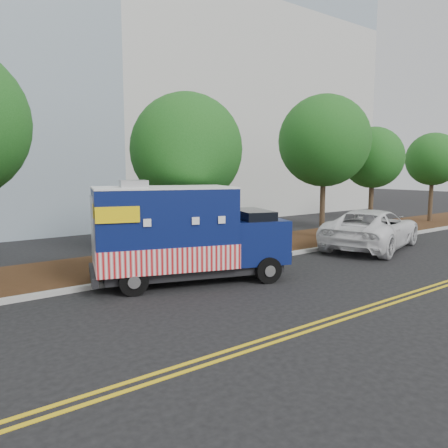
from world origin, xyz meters
TOP-DOWN VIEW (x-y plane):
  - ground at (0.00, 0.00)m, footprint 120.00×120.00m
  - curb at (0.00, 1.40)m, footprint 120.00×0.18m
  - mulch_strip at (0.00, 3.50)m, footprint 120.00×4.00m
  - centerline_near at (0.00, -4.45)m, footprint 120.00×0.10m
  - centerline_far at (0.00, -4.70)m, footprint 120.00×0.10m
  - office_building at (2.00, 22.00)m, footprint 46.00×20.00m
  - tree_b at (0.40, 3.13)m, footprint 4.18×4.18m
  - tree_c at (8.37, 3.30)m, footprint 4.42×4.42m
  - tree_d at (12.54, 3.41)m, footprint 3.32×3.32m
  - tree_e at (19.01, 3.41)m, footprint 3.32×3.32m
  - sign_post at (-1.83, 2.00)m, footprint 0.06×0.06m
  - food_truck at (-1.50, 0.50)m, footprint 6.36×3.91m
  - white_car at (8.30, 0.42)m, footprint 6.78×4.57m

SIDE VIEW (x-z plane):
  - ground at x=0.00m, z-range 0.00..0.00m
  - centerline_near at x=0.00m, z-range 0.00..0.01m
  - centerline_far at x=0.00m, z-range 0.00..0.01m
  - curb at x=0.00m, z-range 0.00..0.15m
  - mulch_strip at x=0.00m, z-range 0.00..0.15m
  - white_car at x=8.30m, z-range 0.00..1.73m
  - sign_post at x=-1.83m, z-range 0.00..2.40m
  - food_truck at x=-1.50m, z-range -0.15..3.01m
  - tree_d at x=12.54m, z-range 1.20..6.96m
  - tree_e at x=19.01m, z-range 1.20..6.96m
  - tree_b at x=0.40m, z-range 1.05..7.34m
  - tree_c at x=8.37m, z-range 1.30..8.34m
  - office_building at x=2.00m, z-range 0.00..30.40m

